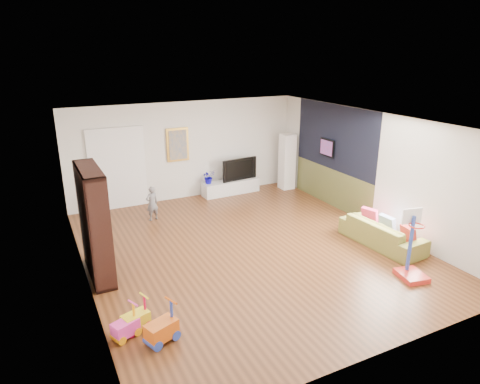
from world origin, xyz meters
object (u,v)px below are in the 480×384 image
media_console (231,187)px  bookshelf (94,223)px  basketball_hoop (416,246)px  sofa (382,233)px

media_console → bookshelf: size_ratio=0.82×
media_console → basketball_hoop: bearing=-83.2°
sofa → media_console: bearing=13.9°
basketball_hoop → bookshelf: bearing=163.8°
bookshelf → basketball_hoop: bearing=-28.2°
bookshelf → basketball_hoop: bookshelf is taller
bookshelf → sofa: 5.89m
bookshelf → basketball_hoop: size_ratio=1.58×
media_console → basketball_hoop: 5.99m
media_console → basketball_hoop: size_ratio=1.29×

